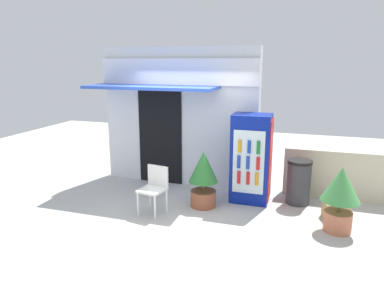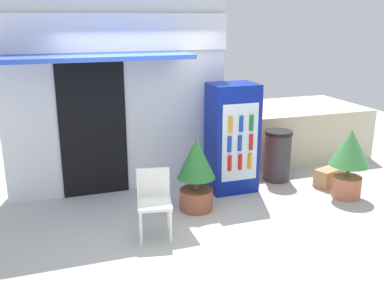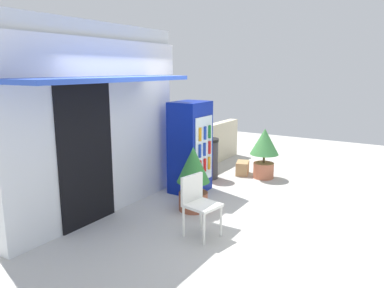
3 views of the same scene
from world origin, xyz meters
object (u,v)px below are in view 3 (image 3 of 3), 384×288
object	(u,v)px
trash_bin	(208,158)
cardboard_box	(243,168)
drink_cooler	(191,147)
potted_plant_curbside	(264,148)
plastic_chair	(198,201)
potted_plant_near_shop	(193,175)

from	to	relation	value
trash_bin	cardboard_box	size ratio (longest dim) A/B	2.07
drink_cooler	cardboard_box	bearing A→B (deg)	-13.63
drink_cooler	trash_bin	distance (m)	1.01
potted_plant_curbside	cardboard_box	world-z (taller)	potted_plant_curbside
drink_cooler	cardboard_box	size ratio (longest dim) A/B	4.12
plastic_chair	potted_plant_curbside	bearing A→B (deg)	4.23
plastic_chair	trash_bin	world-z (taller)	trash_bin
plastic_chair	potted_plant_near_shop	world-z (taller)	potted_plant_near_shop
plastic_chair	potted_plant_near_shop	bearing A→B (deg)	36.00
trash_bin	cardboard_box	world-z (taller)	trash_bin
potted_plant_curbside	cardboard_box	size ratio (longest dim) A/B	2.58
potted_plant_near_shop	potted_plant_curbside	world-z (taller)	potted_plant_curbside
drink_cooler	potted_plant_curbside	size ratio (longest dim) A/B	1.60
drink_cooler	plastic_chair	distance (m)	1.94
potted_plant_near_shop	cardboard_box	bearing A→B (deg)	4.25
drink_cooler	trash_bin	bearing A→B (deg)	8.84
potted_plant_curbside	trash_bin	size ratio (longest dim) A/B	1.25
drink_cooler	cardboard_box	world-z (taller)	drink_cooler
potted_plant_near_shop	potted_plant_curbside	size ratio (longest dim) A/B	1.00
trash_bin	cardboard_box	bearing A→B (deg)	-38.23
plastic_chair	trash_bin	xyz separation A→B (m)	(2.46, 1.24, -0.07)
potted_plant_curbside	drink_cooler	bearing A→B (deg)	150.67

